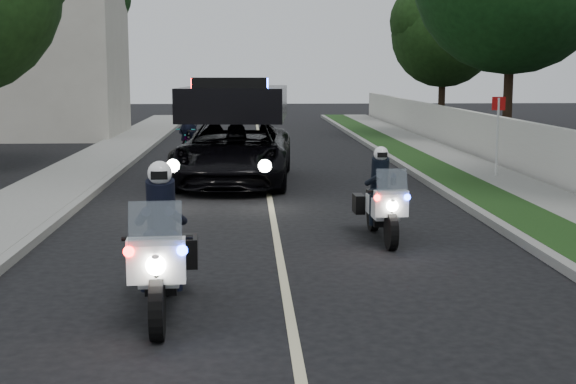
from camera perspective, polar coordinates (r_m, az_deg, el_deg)
The scene contains 18 objects.
ground at distance 9.25m, azimuth 0.22°, elevation -9.43°, with size 120.00×120.00×0.00m, color black.
curb_right at distance 19.53m, azimuth 10.70°, elevation 0.34°, with size 0.20×60.00×0.15m, color gray.
grass_verge at distance 19.71m, azimuth 12.68°, elevation 0.36°, with size 1.20×60.00×0.16m, color #193814.
sidewalk_right at distance 20.09m, azimuth 16.25°, elevation 0.38°, with size 1.40×60.00×0.16m, color gray.
property_wall at distance 20.36m, azimuth 19.00°, elevation 2.26°, with size 0.22×60.00×1.50m, color beige.
curb_left at distance 19.33m, azimuth -13.66°, elevation 0.15°, with size 0.20×60.00×0.15m, color gray.
sidewalk_left at distance 19.56m, azimuth -16.82°, elevation 0.13°, with size 2.00×60.00×0.16m, color gray.
building_far at distance 36.06m, azimuth -18.45°, elevation 9.30°, with size 8.00×6.00×7.00m, color #A8A396.
lane_marking at distance 19.00m, azimuth -1.41°, elevation 0.04°, with size 0.12×50.00×0.01m, color #BFB78C.
police_moto_left at distance 9.70m, azimuth -9.01°, elevation -8.67°, with size 0.76×2.16×1.83m, color silver, non-canonical shape.
police_moto_right at distance 13.76m, azimuth 6.70°, elevation -3.41°, with size 0.66×1.89×1.60m, color silver, non-canonical shape.
police_suv at distance 20.50m, azimuth -3.83°, elevation 0.65°, with size 2.76×5.97×2.90m, color black.
bicycle at distance 26.97m, azimuth -7.15°, elevation 2.56°, with size 0.65×1.85×0.97m, color black.
cyclist at distance 26.97m, azimuth -7.15°, elevation 2.56°, with size 0.66×0.44×1.84m, color black.
sign_post at distance 21.48m, azimuth 14.70°, elevation 0.75°, with size 0.36×0.36×2.28m, color #9E100B, non-canonical shape.
tree_right_d at distance 32.04m, azimuth 15.39°, elevation 3.29°, with size 7.53×7.53×12.55m, color #143D15, non-canonical shape.
tree_right_e at distance 43.07m, azimuth 10.93°, elevation 4.77°, with size 5.49×5.49×9.16m, color #173510, non-canonical shape.
tree_left_far at distance 38.69m, azimuth -16.22°, elevation 4.15°, with size 6.26×6.26×10.43m, color #113310, non-canonical shape.
Camera 1 is at (-0.48, -8.78, 2.89)m, focal length 49.46 mm.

